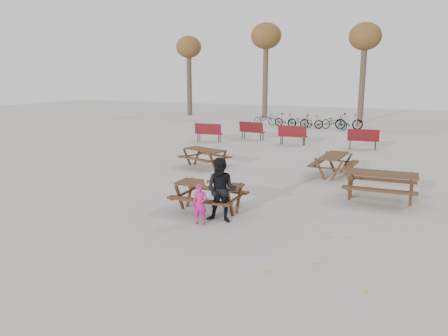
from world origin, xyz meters
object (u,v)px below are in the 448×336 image
at_px(food_tray, 211,185).
at_px(child, 200,204).
at_px(main_picnic_table, 209,190).
at_px(picnic_table_north, 205,158).
at_px(adult, 221,190).
at_px(soda_bottle, 206,182).
at_px(picnic_table_east, 380,187).
at_px(picnic_table_far, 334,165).

xyz_separation_m(food_tray, child, (0.12, -0.85, -0.27)).
bearing_deg(child, main_picnic_table, 95.80).
xyz_separation_m(main_picnic_table, picnic_table_north, (-2.63, 5.06, -0.22)).
xyz_separation_m(food_tray, adult, (0.52, -0.47, 0.03)).
xyz_separation_m(adult, picnic_table_north, (-3.29, 5.72, -0.45)).
distance_m(adult, picnic_table_north, 6.62).
bearing_deg(food_tray, child, -81.89).
height_order(child, picnic_table_north, child).
relative_size(child, picnic_table_north, 0.60).
bearing_deg(soda_bottle, food_tray, -13.20).
bearing_deg(picnic_table_east, soda_bottle, -146.10).
height_order(adult, picnic_table_north, adult).
bearing_deg(main_picnic_table, soda_bottle, -97.43).
relative_size(soda_bottle, picnic_table_north, 0.10).
bearing_deg(picnic_table_east, food_tray, -144.69).
distance_m(food_tray, picnic_table_far, 6.25).
bearing_deg(food_tray, picnic_table_north, 117.79).
distance_m(adult, picnic_table_east, 4.97).
height_order(soda_bottle, picnic_table_north, soda_bottle).
height_order(main_picnic_table, picnic_table_north, main_picnic_table).
xyz_separation_m(main_picnic_table, adult, (0.66, -0.66, 0.23)).
relative_size(picnic_table_east, picnic_table_far, 1.11).
bearing_deg(child, soda_bottle, 99.43).
distance_m(main_picnic_table, picnic_table_east, 5.04).
height_order(adult, picnic_table_far, adult).
relative_size(adult, picnic_table_east, 0.82).
distance_m(soda_bottle, child, 0.99).
relative_size(main_picnic_table, adult, 1.10).
height_order(food_tray, child, child).
relative_size(main_picnic_table, picnic_table_east, 0.90).
bearing_deg(picnic_table_east, picnic_table_far, 121.49).
height_order(soda_bottle, child, child).
xyz_separation_m(main_picnic_table, picnic_table_east, (4.17, 2.83, -0.15)).
bearing_deg(picnic_table_north, main_picnic_table, -43.62).
bearing_deg(picnic_table_far, picnic_table_north, 100.15).
xyz_separation_m(adult, picnic_table_east, (3.50, 3.50, -0.39)).
xyz_separation_m(main_picnic_table, child, (0.26, -1.05, -0.07)).
height_order(main_picnic_table, soda_bottle, soda_bottle).
distance_m(food_tray, picnic_table_east, 5.05).
relative_size(food_tray, soda_bottle, 1.06).
distance_m(main_picnic_table, soda_bottle, 0.31).
xyz_separation_m(soda_bottle, adult, (0.68, -0.50, -0.03)).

